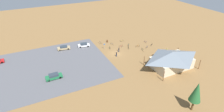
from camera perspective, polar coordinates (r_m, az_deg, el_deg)
name	(u,v)px	position (r m, az deg, el deg)	size (l,w,h in m)	color
ground	(116,54)	(62.42, 1.17, 0.73)	(160.00, 160.00, 0.00)	olive
parking_lot_asphalt	(49,67)	(58.42, -19.41, -3.26)	(36.57, 29.35, 0.05)	#56565B
bike_pavilion	(172,59)	(56.52, 18.51, -0.82)	(13.82, 9.41, 5.26)	beige
trash_bin	(107,41)	(70.71, -1.50, 4.72)	(0.60, 0.60, 0.90)	brown
lot_sign	(104,45)	(65.11, -2.44, 3.38)	(0.56, 0.08, 2.20)	#99999E
pine_east	(197,92)	(41.95, 25.23, -10.33)	(2.49, 2.49, 7.39)	brown
bicycle_green_mid_cluster	(142,49)	(65.37, 9.62, 2.05)	(0.50, 1.74, 0.83)	black
bicycle_teal_by_bin	(128,45)	(67.98, 5.23, 3.50)	(1.13, 1.51, 0.89)	black
bicycle_yellow_lone_west	(122,41)	(71.34, 3.20, 4.83)	(1.70, 0.53, 0.75)	black
bicycle_blue_yard_right	(147,47)	(67.28, 10.97, 2.74)	(1.45, 0.95, 0.83)	black
bicycle_red_lone_east	(121,46)	(66.80, 2.82, 3.09)	(1.68, 0.48, 0.84)	black
bicycle_purple_yard_center	(145,42)	(71.59, 10.47, 4.47)	(0.48, 1.66, 0.86)	black
bicycle_white_near_porch	(112,44)	(68.60, 0.00, 3.83)	(0.69, 1.57, 0.76)	black
bicycle_orange_yard_front	(138,46)	(67.64, 8.17, 3.17)	(1.80, 0.48, 0.89)	black
bicycle_black_trailside	(152,45)	(69.48, 12.44, 3.49)	(1.39, 1.08, 0.87)	black
bicycle_silver_back_row	(101,43)	(69.66, -3.64, 4.23)	(0.82, 1.58, 0.89)	black
bicycle_green_edge_north	(110,48)	(65.74, -0.77, 2.64)	(0.48, 1.73, 0.73)	black
bicycle_teal_near_sign	(128,48)	(66.15, 5.24, 2.69)	(0.76, 1.52, 0.79)	black
car_tan_second_row	(64,48)	(67.22, -15.05, 2.55)	(4.58, 2.32, 1.33)	tan
car_white_inner_stall	(84,45)	(67.78, -8.93, 3.50)	(4.50, 2.53, 1.41)	white
car_green_aisle_side	(54,76)	(52.22, -17.95, -6.17)	(4.54, 1.88, 1.49)	#1E6B3D
visitor_crossing_yard	(119,50)	(63.32, 2.18, 2.06)	(0.40, 0.39, 1.69)	#2D3347
visitor_by_pavilion	(167,50)	(65.55, 16.91, 1.80)	(0.39, 0.40, 1.83)	#2D3347
visitor_at_bikes	(116,54)	(60.28, 1.41, 0.68)	(0.40, 0.37, 1.85)	#2D3347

